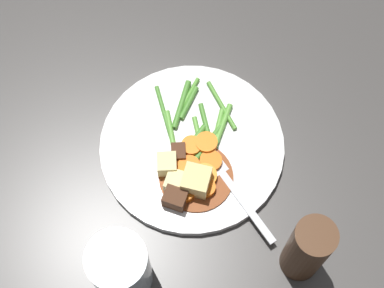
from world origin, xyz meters
name	(u,v)px	position (x,y,z in m)	size (l,w,h in m)	color
ground_plane	(192,148)	(0.00, 0.00, 0.00)	(3.00, 3.00, 0.00)	#423F3D
dinner_plate	(192,146)	(0.00, 0.00, 0.01)	(0.26, 0.26, 0.01)	white
stew_sauce	(196,177)	(0.05, 0.01, 0.01)	(0.10, 0.10, 0.00)	brown
carrot_slice_0	(192,146)	(0.01, 0.00, 0.02)	(0.03, 0.03, 0.01)	orange
carrot_slice_1	(190,167)	(0.04, 0.00, 0.02)	(0.03, 0.03, 0.01)	orange
carrot_slice_2	(206,146)	(0.00, 0.02, 0.02)	(0.03, 0.03, 0.01)	orange
carrot_slice_3	(206,188)	(0.07, 0.03, 0.02)	(0.03, 0.03, 0.01)	orange
carrot_slice_4	(204,176)	(0.05, 0.02, 0.02)	(0.03, 0.03, 0.01)	orange
carrot_slice_5	(185,193)	(0.07, 0.00, 0.02)	(0.03, 0.03, 0.01)	orange
carrot_slice_6	(211,161)	(0.03, 0.03, 0.02)	(0.03, 0.03, 0.01)	orange
carrot_slice_7	(179,165)	(0.03, -0.01, 0.02)	(0.03, 0.03, 0.01)	orange
potato_chunk_0	(167,164)	(0.04, -0.03, 0.03)	(0.03, 0.03, 0.03)	#EAD68C
potato_chunk_1	(196,181)	(0.06, 0.01, 0.03)	(0.04, 0.03, 0.03)	#E5CC7A
potato_chunk_2	(176,182)	(0.06, -0.01, 0.02)	(0.03, 0.03, 0.02)	#EAD68C
meat_chunk_0	(175,198)	(0.09, -0.01, 0.02)	(0.03, 0.02, 0.02)	#4C2B19
meat_chunk_1	(178,153)	(0.02, -0.02, 0.02)	(0.02, 0.02, 0.02)	#4C2B19
green_bean_0	(217,132)	(-0.02, 0.03, 0.02)	(0.01, 0.01, 0.07)	#66AD42
green_bean_1	(222,105)	(-0.06, 0.04, 0.02)	(0.01, 0.01, 0.08)	#599E38
green_bean_2	(198,133)	(-0.02, 0.01, 0.02)	(0.01, 0.01, 0.05)	#66AD42
green_bean_3	(207,144)	(0.00, 0.02, 0.02)	(0.01, 0.01, 0.07)	#4C8E33
green_bean_4	(181,104)	(-0.06, -0.02, 0.02)	(0.01, 0.01, 0.08)	#4C8E33
green_bean_5	(189,103)	(-0.06, -0.01, 0.02)	(0.01, 0.01, 0.06)	#4C8E33
green_bean_6	(164,111)	(-0.05, -0.05, 0.02)	(0.01, 0.01, 0.08)	#4C8E33
green_bean_7	(206,127)	(-0.03, 0.02, 0.02)	(0.01, 0.01, 0.08)	#4C8E33
green_bean_8	(188,96)	(-0.07, -0.01, 0.02)	(0.01, 0.01, 0.07)	#599E38
green_bean_9	(171,133)	(-0.01, -0.03, 0.02)	(0.01, 0.01, 0.07)	#66AD42
green_bean_10	(191,142)	(0.00, 0.00, 0.02)	(0.01, 0.01, 0.06)	#4C8E33
green_bean_11	(223,126)	(-0.03, 0.04, 0.02)	(0.01, 0.01, 0.07)	#66AD42
fork	(231,186)	(0.06, 0.06, 0.01)	(0.14, 0.12, 0.00)	silver
water_glass	(120,268)	(0.19, -0.07, 0.05)	(0.07, 0.07, 0.10)	silver
pepper_mill	(307,250)	(0.15, 0.15, 0.06)	(0.05, 0.05, 0.13)	#4C2D19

